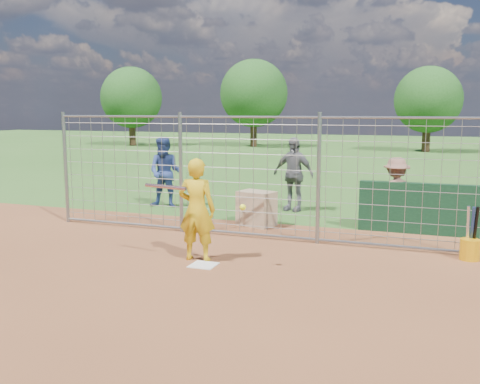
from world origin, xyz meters
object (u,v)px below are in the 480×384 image
at_px(batter, 197,210).
at_px(bystander_a, 165,172).
at_px(bucket_with_bats, 470,247).
at_px(equipment_bin, 256,209).
at_px(bystander_c, 396,194).
at_px(bystander_b, 293,174).

xyz_separation_m(batter, bystander_a, (-3.03, 4.52, 0.05)).
xyz_separation_m(bystander_a, bucket_with_bats, (7.57, -2.85, -0.72)).
height_order(batter, equipment_bin, batter).
xyz_separation_m(batter, bucket_with_bats, (4.54, 1.68, -0.66)).
bearing_deg(equipment_bin, batter, -74.71).
distance_m(bystander_a, bystander_c, 6.18).
bearing_deg(bucket_with_bats, bystander_b, 139.63).
relative_size(equipment_bin, bucket_with_bats, 0.82).
xyz_separation_m(bystander_a, bystander_c, (6.13, -0.83, -0.15)).
xyz_separation_m(bystander_a, bystander_b, (3.42, 0.68, 0.01)).
bearing_deg(bucket_with_bats, batter, -159.73).
distance_m(bystander_b, bystander_c, 3.11).
relative_size(batter, bystander_c, 1.12).
height_order(bystander_c, bucket_with_bats, bystander_c).
xyz_separation_m(bystander_c, bucket_with_bats, (1.44, -2.02, -0.56)).
height_order(bystander_b, bystander_c, bystander_b).
bearing_deg(bucket_with_bats, equipment_bin, 162.45).
bearing_deg(batter, bystander_c, -136.06).
bearing_deg(equipment_bin, bystander_a, 171.92).
xyz_separation_m(batter, equipment_bin, (0.08, 3.09, -0.51)).
bearing_deg(equipment_bin, bystander_b, 98.40).
relative_size(bystander_a, bucket_with_bats, 1.97).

